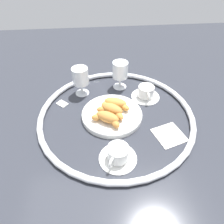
% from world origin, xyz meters
% --- Properties ---
extents(ground_plane, '(2.20, 2.20, 0.00)m').
position_xyz_m(ground_plane, '(0.00, 0.00, 0.00)').
color(ground_plane, '#2D3038').
extents(table_chrome_rim, '(0.67, 0.67, 0.02)m').
position_xyz_m(table_chrome_rim, '(0.00, 0.00, 0.01)').
color(table_chrome_rim, silver).
rests_on(table_chrome_rim, ground_plane).
extents(pastry_plate, '(0.26, 0.26, 0.02)m').
position_xyz_m(pastry_plate, '(0.02, 0.00, 0.01)').
color(pastry_plate, white).
rests_on(pastry_plate, ground_plane).
extents(croissant_large, '(0.13, 0.09, 0.04)m').
position_xyz_m(croissant_large, '(-0.00, -0.04, 0.04)').
color(croissant_large, '#CC893D').
rests_on(croissant_large, pastry_plate).
extents(croissant_small, '(0.12, 0.11, 0.04)m').
position_xyz_m(croissant_small, '(0.02, 0.01, 0.04)').
color(croissant_small, '#BC7A38').
rests_on(croissant_small, pastry_plate).
extents(croissant_extra, '(0.12, 0.11, 0.04)m').
position_xyz_m(croissant_extra, '(0.04, 0.05, 0.04)').
color(croissant_extra, '#BC7A38').
rests_on(croissant_extra, pastry_plate).
extents(coffee_cup_near, '(0.14, 0.14, 0.06)m').
position_xyz_m(coffee_cup_near, '(-0.16, -0.12, 0.03)').
color(coffee_cup_near, white).
rests_on(coffee_cup_near, ground_plane).
extents(coffee_cup_far, '(0.14, 0.14, 0.06)m').
position_xyz_m(coffee_cup_far, '(0.02, 0.22, 0.03)').
color(coffee_cup_far, white).
rests_on(coffee_cup_far, ground_plane).
extents(juice_glass_left, '(0.08, 0.08, 0.14)m').
position_xyz_m(juice_glass_left, '(0.15, -0.18, 0.09)').
color(juice_glass_left, white).
rests_on(juice_glass_left, ground_plane).
extents(juice_glass_right, '(0.08, 0.08, 0.14)m').
position_xyz_m(juice_glass_right, '(-0.04, -0.22, 0.09)').
color(juice_glass_right, white).
rests_on(juice_glass_right, ground_plane).
extents(sugar_packet, '(0.06, 0.06, 0.01)m').
position_xyz_m(sugar_packet, '(0.24, -0.11, 0.00)').
color(sugar_packet, white).
rests_on(sugar_packet, ground_plane).
extents(folded_napkin, '(0.14, 0.14, 0.01)m').
position_xyz_m(folded_napkin, '(-0.20, 0.13, 0.00)').
color(folded_napkin, silver).
rests_on(folded_napkin, ground_plane).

